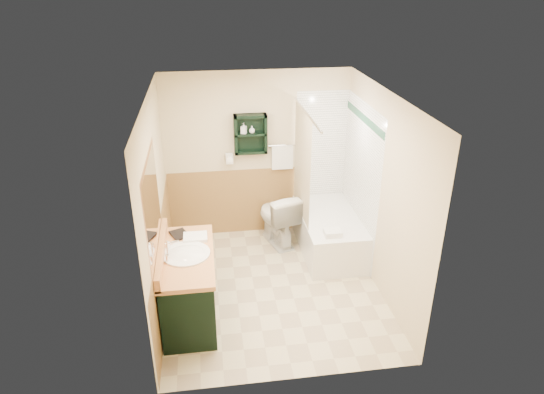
# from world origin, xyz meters

# --- Properties ---
(floor) EXTENTS (3.00, 3.00, 0.00)m
(floor) POSITION_xyz_m (0.00, 0.00, 0.00)
(floor) COLOR beige
(floor) RESTS_ON ground
(back_wall) EXTENTS (2.60, 0.04, 2.40)m
(back_wall) POSITION_xyz_m (0.00, 1.52, 1.20)
(back_wall) COLOR beige
(back_wall) RESTS_ON ground
(left_wall) EXTENTS (0.04, 3.00, 2.40)m
(left_wall) POSITION_xyz_m (-1.32, 0.00, 1.20)
(left_wall) COLOR beige
(left_wall) RESTS_ON ground
(right_wall) EXTENTS (0.04, 3.00, 2.40)m
(right_wall) POSITION_xyz_m (1.32, 0.00, 1.20)
(right_wall) COLOR beige
(right_wall) RESTS_ON ground
(ceiling) EXTENTS (2.60, 3.00, 0.04)m
(ceiling) POSITION_xyz_m (0.00, 0.00, 2.42)
(ceiling) COLOR white
(ceiling) RESTS_ON back_wall
(wainscot_left) EXTENTS (2.98, 2.98, 1.00)m
(wainscot_left) POSITION_xyz_m (-1.29, 0.00, 0.50)
(wainscot_left) COLOR #A67F43
(wainscot_left) RESTS_ON left_wall
(wainscot_back) EXTENTS (2.58, 2.58, 1.00)m
(wainscot_back) POSITION_xyz_m (0.00, 1.49, 0.50)
(wainscot_back) COLOR #A67F43
(wainscot_back) RESTS_ON back_wall
(mirror_frame) EXTENTS (1.30, 1.30, 1.00)m
(mirror_frame) POSITION_xyz_m (-1.27, -0.55, 1.50)
(mirror_frame) COLOR brown
(mirror_frame) RESTS_ON left_wall
(mirror_glass) EXTENTS (1.20, 1.20, 0.90)m
(mirror_glass) POSITION_xyz_m (-1.27, -0.55, 1.50)
(mirror_glass) COLOR white
(mirror_glass) RESTS_ON left_wall
(tile_right) EXTENTS (1.50, 1.50, 2.10)m
(tile_right) POSITION_xyz_m (1.28, 0.75, 1.05)
(tile_right) COLOR white
(tile_right) RESTS_ON right_wall
(tile_back) EXTENTS (0.95, 0.95, 2.10)m
(tile_back) POSITION_xyz_m (1.03, 1.48, 1.05)
(tile_back) COLOR white
(tile_back) RESTS_ON back_wall
(tile_accent) EXTENTS (1.50, 1.50, 0.10)m
(tile_accent) POSITION_xyz_m (1.27, 0.75, 1.90)
(tile_accent) COLOR #14472D
(tile_accent) RESTS_ON right_wall
(wall_shelf) EXTENTS (0.45, 0.15, 0.55)m
(wall_shelf) POSITION_xyz_m (-0.10, 1.41, 1.55)
(wall_shelf) COLOR black
(wall_shelf) RESTS_ON back_wall
(hair_dryer) EXTENTS (0.10, 0.24, 0.18)m
(hair_dryer) POSITION_xyz_m (-0.40, 1.43, 1.20)
(hair_dryer) COLOR white
(hair_dryer) RESTS_ON back_wall
(towel_bar) EXTENTS (0.40, 0.06, 0.40)m
(towel_bar) POSITION_xyz_m (0.35, 1.45, 1.35)
(towel_bar) COLOR white
(towel_bar) RESTS_ON back_wall
(curtain_rod) EXTENTS (0.03, 1.60, 0.03)m
(curtain_rod) POSITION_xyz_m (0.53, 0.75, 2.00)
(curtain_rod) COLOR silver
(curtain_rod) RESTS_ON back_wall
(shower_curtain) EXTENTS (1.05, 1.05, 1.70)m
(shower_curtain) POSITION_xyz_m (0.53, 0.92, 1.15)
(shower_curtain) COLOR #B9AD8C
(shower_curtain) RESTS_ON curtain_rod
(vanity) EXTENTS (0.59, 1.28, 0.81)m
(vanity) POSITION_xyz_m (-0.99, -0.39, 0.41)
(vanity) COLOR black
(vanity) RESTS_ON ground
(bathtub) EXTENTS (0.80, 1.50, 0.54)m
(bathtub) POSITION_xyz_m (0.93, 0.81, 0.27)
(bathtub) COLOR white
(bathtub) RESTS_ON ground
(toilet) EXTENTS (0.65, 0.89, 0.78)m
(toilet) POSITION_xyz_m (0.23, 1.10, 0.39)
(toilet) COLOR white
(toilet) RESTS_ON ground
(counter_towel) EXTENTS (0.27, 0.21, 0.04)m
(counter_towel) POSITION_xyz_m (-0.89, -0.07, 0.83)
(counter_towel) COLOR white
(counter_towel) RESTS_ON vanity
(vanity_book) EXTENTS (0.17, 0.09, 0.24)m
(vanity_book) POSITION_xyz_m (-1.16, 0.00, 0.93)
(vanity_book) COLOR black
(vanity_book) RESTS_ON vanity
(tub_towel) EXTENTS (0.21, 0.18, 0.07)m
(tub_towel) POSITION_xyz_m (0.81, 0.26, 0.57)
(tub_towel) COLOR white
(tub_towel) RESTS_ON bathtub
(soap_bottle_a) EXTENTS (0.12, 0.16, 0.07)m
(soap_bottle_a) POSITION_xyz_m (-0.19, 1.40, 1.60)
(soap_bottle_a) COLOR white
(soap_bottle_a) RESTS_ON wall_shelf
(soap_bottle_b) EXTENTS (0.11, 0.12, 0.08)m
(soap_bottle_b) POSITION_xyz_m (-0.08, 1.40, 1.60)
(soap_bottle_b) COLOR white
(soap_bottle_b) RESTS_ON wall_shelf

